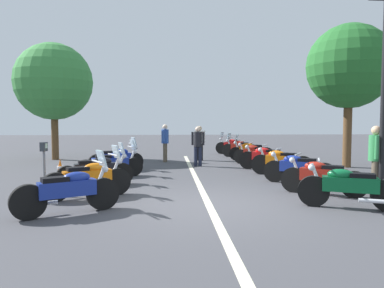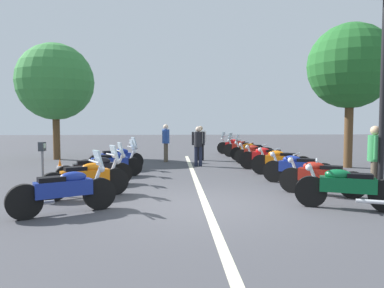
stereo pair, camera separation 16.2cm
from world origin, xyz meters
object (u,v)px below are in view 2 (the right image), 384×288
bystander_0 (375,155)px  roadside_tree_0 (350,67)px  motorcycle_right_row_1 (321,177)px  motorcycle_right_row_6 (252,151)px  motorcycle_right_row_8 (236,146)px  motorcycle_right_row_7 (243,148)px  motorcycle_left_row_4 (117,158)px  motorcycle_right_row_5 (256,154)px  traffic_cone_0 (60,169)px  roadside_tree_1 (55,82)px  motorcycle_right_row_3 (281,162)px  parking_meter (42,158)px  bystander_1 (198,143)px  motorcycle_right_row_2 (297,168)px  bystander_2 (200,140)px  motorcycle_left_row_0 (65,190)px  motorcycle_left_row_1 (87,178)px  motorcycle_right_row_4 (267,158)px  bystander_3 (166,140)px  motorcycle_left_row_3 (111,163)px  motorcycle_left_row_2 (96,169)px  street_lamp_twin_globe (384,53)px

bystander_0 → roadside_tree_0: bearing=95.0°
motorcycle_right_row_1 → roadside_tree_0: roadside_tree_0 is taller
motorcycle_right_row_6 → motorcycle_right_row_8: 3.21m
motorcycle_right_row_1 → motorcycle_right_row_7: (9.08, 0.11, 0.02)m
motorcycle_left_row_4 → motorcycle_right_row_6: size_ratio=0.98×
motorcycle_right_row_5 → motorcycle_right_row_7: (2.90, -0.00, 0.03)m
traffic_cone_0 → roadside_tree_1: bearing=18.5°
motorcycle_right_row_3 → roadside_tree_0: roadside_tree_0 is taller
parking_meter → bystander_1: 6.77m
roadside_tree_0 → bystander_0: bearing=159.5°
motorcycle_right_row_1 → motorcycle_right_row_2: motorcycle_right_row_2 is taller
motorcycle_right_row_7 → bystander_2: bearing=59.7°
motorcycle_right_row_5 → bystander_0: bearing=134.3°
motorcycle_left_row_0 → motorcycle_right_row_2: bearing=-1.2°
motorcycle_right_row_1 → roadside_tree_1: roadside_tree_1 is taller
motorcycle_left_row_1 → motorcycle_right_row_8: size_ratio=0.97×
roadside_tree_0 → parking_meter: bearing=115.0°
traffic_cone_0 → roadside_tree_1: roadside_tree_1 is taller
parking_meter → traffic_cone_0: 2.76m
parking_meter → traffic_cone_0: bearing=107.1°
motorcycle_right_row_6 → bystander_0: (-7.63, -1.29, 0.53)m
motorcycle_right_row_2 → bystander_2: bystander_2 is taller
motorcycle_right_row_4 → parking_meter: (-4.03, 6.61, 0.43)m
bystander_3 → roadside_tree_1: size_ratio=0.31×
motorcycle_left_row_4 → motorcycle_right_row_1: (-4.53, -5.58, -0.01)m
motorcycle_left_row_3 → bystander_0: (-3.22, -6.84, 0.53)m
motorcycle_left_row_2 → motorcycle_left_row_4: (2.94, -0.13, 0.01)m
motorcycle_left_row_1 → motorcycle_right_row_5: motorcycle_left_row_1 is taller
bystander_3 → roadside_tree_1: bearing=-179.7°
motorcycle_right_row_4 → motorcycle_right_row_5: size_ratio=1.10×
motorcycle_right_row_6 → roadside_tree_0: 5.31m
motorcycle_right_row_7 → bystander_2: (-1.15, 2.19, 0.44)m
motorcycle_left_row_2 → street_lamp_twin_globe: 7.84m
motorcycle_right_row_5 → motorcycle_right_row_3: bearing=123.6°
motorcycle_left_row_3 → bystander_2: 5.80m
motorcycle_left_row_3 → street_lamp_twin_globe: size_ratio=0.41×
motorcycle_left_row_2 → bystander_1: (4.18, -3.15, 0.46)m
parking_meter → roadside_tree_0: size_ratio=0.23×
motorcycle_right_row_1 → motorcycle_left_row_0: bearing=47.6°
bystander_3 → motorcycle_right_row_6: bearing=15.7°
motorcycle_left_row_2 → motorcycle_right_row_1: 5.92m
motorcycle_right_row_2 → roadside_tree_1: bearing=-7.1°
motorcycle_left_row_0 → bystander_3: (8.89, -1.76, 0.50)m
motorcycle_left_row_3 → motorcycle_right_row_4: bearing=-6.0°
motorcycle_right_row_4 → motorcycle_right_row_8: motorcycle_right_row_8 is taller
motorcycle_right_row_5 → bystander_2: 2.84m
motorcycle_left_row_2 → motorcycle_right_row_1: size_ratio=1.13×
motorcycle_left_row_3 → bystander_0: bystander_0 is taller
motorcycle_right_row_4 → bystander_0: bystander_0 is taller
motorcycle_right_row_7 → motorcycle_right_row_4: bearing=121.8°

